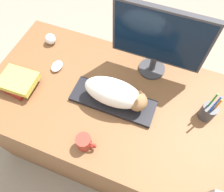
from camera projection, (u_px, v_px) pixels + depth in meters
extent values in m
plane|color=gray|center=(93.00, 189.00, 1.65)|extent=(12.00, 12.00, 0.00)
cube|color=brown|center=(112.00, 125.00, 1.52)|extent=(1.46, 0.80, 0.73)
cube|color=black|center=(113.00, 101.00, 1.19)|extent=(0.46, 0.16, 0.02)
ellipsoid|color=white|center=(113.00, 92.00, 1.11)|extent=(0.31, 0.14, 0.15)
sphere|color=olive|center=(137.00, 101.00, 1.10)|extent=(0.10, 0.10, 0.10)
cone|color=olive|center=(137.00, 101.00, 1.04)|extent=(0.04, 0.04, 0.04)
cone|color=olive|center=(140.00, 92.00, 1.07)|extent=(0.04, 0.04, 0.04)
cylinder|color=#333338|center=(152.00, 69.00, 1.31)|extent=(0.16, 0.16, 0.02)
cylinder|color=#333338|center=(153.00, 63.00, 1.26)|extent=(0.04, 0.04, 0.10)
cube|color=#333338|center=(160.00, 37.00, 1.08)|extent=(0.49, 0.03, 0.33)
cube|color=black|center=(159.00, 38.00, 1.08)|extent=(0.47, 0.01, 0.30)
ellipsoid|color=silver|center=(57.00, 66.00, 1.31)|extent=(0.06, 0.09, 0.03)
cylinder|color=#9E2D23|center=(84.00, 142.00, 1.04)|extent=(0.07, 0.07, 0.08)
torus|color=#9E2D23|center=(91.00, 145.00, 1.04)|extent=(0.06, 0.01, 0.06)
cylinder|color=#38383D|center=(208.00, 112.00, 1.12)|extent=(0.08, 0.08, 0.09)
cylinder|color=orange|center=(216.00, 107.00, 1.07)|extent=(0.01, 0.01, 0.14)
cylinder|color=#338C38|center=(211.00, 103.00, 1.07)|extent=(0.01, 0.01, 0.16)
cylinder|color=#1E47B2|center=(213.00, 107.00, 1.04)|extent=(0.01, 0.01, 0.18)
sphere|color=silver|center=(50.00, 39.00, 1.40)|extent=(0.07, 0.07, 0.07)
cube|color=maroon|center=(19.00, 84.00, 1.24)|extent=(0.17, 0.17, 0.04)
cube|color=#CCC14C|center=(18.00, 80.00, 1.21)|extent=(0.20, 0.16, 0.04)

